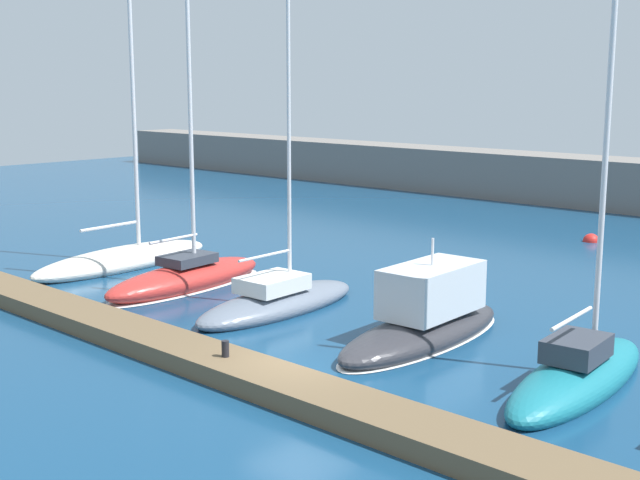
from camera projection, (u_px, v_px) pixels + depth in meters
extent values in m
plane|color=navy|center=(300.00, 377.00, 22.39)|extent=(120.00, 120.00, 0.00)
cube|color=brown|center=(265.00, 379.00, 21.43)|extent=(38.53, 1.72, 0.51)
ellipsoid|color=silver|center=(124.00, 260.00, 35.78)|extent=(3.23, 9.09, 1.13)
cylinder|color=silver|center=(130.00, 20.00, 34.63)|extent=(0.17, 0.17, 18.61)
cylinder|color=silver|center=(109.00, 226.00, 34.95)|extent=(0.38, 2.82, 0.12)
ellipsoid|color=#B72D28|center=(186.00, 279.00, 31.96)|extent=(2.82, 7.66, 1.14)
ellipsoid|color=silver|center=(186.00, 287.00, 32.02)|extent=(2.85, 7.74, 0.12)
cylinder|color=silver|center=(190.00, 97.00, 31.08)|extent=(0.16, 0.16, 12.33)
cylinder|color=silver|center=(174.00, 239.00, 31.23)|extent=(0.34, 2.32, 0.11)
cube|color=#333842|center=(187.00, 259.00, 31.89)|extent=(1.58, 2.08, 0.35)
ellipsoid|color=slate|center=(278.00, 304.00, 28.87)|extent=(2.65, 7.34, 1.05)
cylinder|color=silver|center=(289.00, 120.00, 28.19)|extent=(0.13, 0.13, 11.35)
cylinder|color=silver|center=(265.00, 256.00, 28.08)|extent=(0.22, 2.41, 0.09)
cube|color=silver|center=(272.00, 283.00, 28.52)|extent=(1.71, 2.33, 0.52)
ellipsoid|color=#2D2D33|center=(423.00, 334.00, 25.43)|extent=(2.67, 7.70, 1.10)
ellipsoid|color=silver|center=(422.00, 340.00, 25.46)|extent=(2.70, 7.78, 0.12)
cube|color=silver|center=(432.00, 289.00, 25.52)|extent=(1.93, 3.52, 1.47)
cube|color=black|center=(445.00, 278.00, 26.03)|extent=(1.63, 0.94, 0.83)
cylinder|color=silver|center=(433.00, 252.00, 25.31)|extent=(0.08, 0.08, 0.82)
ellipsoid|color=#19707F|center=(578.00, 379.00, 21.63)|extent=(2.71, 7.62, 1.18)
cylinder|color=silver|center=(606.00, 143.00, 21.35)|extent=(0.15, 0.15, 10.69)
cylinder|color=silver|center=(572.00, 318.00, 20.80)|extent=(0.35, 2.50, 0.10)
cube|color=#333842|center=(577.00, 348.00, 21.30)|extent=(1.44, 1.94, 0.57)
sphere|color=red|center=(591.00, 242.00, 41.32)|extent=(0.79, 0.79, 0.79)
cylinder|color=black|center=(225.00, 349.00, 22.36)|extent=(0.20, 0.20, 0.44)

